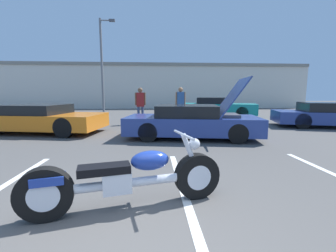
{
  "coord_description": "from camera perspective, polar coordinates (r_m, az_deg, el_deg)",
  "views": [
    {
      "loc": [
        0.34,
        -1.8,
        1.51
      ],
      "look_at": [
        0.67,
        3.0,
        0.8
      ],
      "focal_mm": 24.0,
      "sensor_mm": 36.0,
      "label": 1
    }
  ],
  "objects": [
    {
      "name": "far_building",
      "position": [
        24.1,
        -4.84,
        10.3
      ],
      "size": [
        32.0,
        4.2,
        4.4
      ],
      "color": "beige",
      "rests_on": "ground"
    },
    {
      "name": "parked_car_left_row",
      "position": [
        9.87,
        -29.57,
        1.64
      ],
      "size": [
        4.87,
        2.78,
        1.08
      ],
      "rotation": [
        0.0,
        0.0,
        -0.19
      ],
      "color": "orange",
      "rests_on": "ground"
    },
    {
      "name": "spectator_by_show_car",
      "position": [
        11.58,
        3.2,
        6.23
      ],
      "size": [
        0.52,
        0.24,
        1.8
      ],
      "color": "brown",
      "rests_on": "ground"
    },
    {
      "name": "light_pole",
      "position": [
        18.99,
        -16.23,
        15.47
      ],
      "size": [
        1.21,
        0.28,
        7.17
      ],
      "color": "slate",
      "rests_on": "ground"
    },
    {
      "name": "parking_stripe_middle",
      "position": [
        2.84,
        6.64,
        -23.67
      ],
      "size": [
        0.12,
        5.66,
        0.01
      ],
      "primitive_type": "cube",
      "color": "white",
      "rests_on": "ground"
    },
    {
      "name": "parked_car_right_row",
      "position": [
        12.34,
        36.21,
        2.23
      ],
      "size": [
        5.11,
        3.02,
        1.1
      ],
      "rotation": [
        0.0,
        0.0,
        -0.27
      ],
      "color": "navy",
      "rests_on": "ground"
    },
    {
      "name": "motorcycle",
      "position": [
        3.06,
        -10.19,
        -13.14
      ],
      "size": [
        2.58,
        0.91,
        0.96
      ],
      "rotation": [
        0.0,
        0.0,
        0.24
      ],
      "color": "black",
      "rests_on": "ground"
    },
    {
      "name": "spectator_near_motorcycle",
      "position": [
        11.06,
        -7.03,
        5.96
      ],
      "size": [
        0.52,
        0.23,
        1.76
      ],
      "color": "#38476B",
      "rests_on": "ground"
    },
    {
      "name": "show_car_hood_open",
      "position": [
        7.62,
        6.24,
        1.12
      ],
      "size": [
        4.62,
        2.48,
        2.0
      ],
      "rotation": [
        0.0,
        0.0,
        -0.16
      ],
      "color": "navy",
      "rests_on": "ground"
    },
    {
      "name": "parked_car_mid_row",
      "position": [
        14.73,
        12.33,
        4.66
      ],
      "size": [
        5.01,
        3.17,
        1.23
      ],
      "rotation": [
        0.0,
        0.0,
        -0.31
      ],
      "color": "teal",
      "rests_on": "ground"
    }
  ]
}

